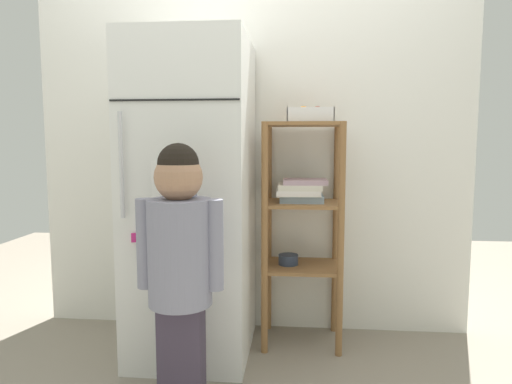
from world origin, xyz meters
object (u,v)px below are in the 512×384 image
object	(u,v)px
child_standing	(180,251)
fruit_bin	(311,115)
refrigerator	(193,199)
pantry_shelf_unit	(301,210)

from	to	relation	value
child_standing	fruit_bin	xyz separation A→B (m)	(0.54, 0.68, 0.59)
refrigerator	fruit_bin	size ratio (longest dim) A/B	6.70
child_standing	pantry_shelf_unit	bearing A→B (deg)	54.62
child_standing	refrigerator	bearing A→B (deg)	97.60
child_standing	fruit_bin	size ratio (longest dim) A/B	4.56
fruit_bin	refrigerator	bearing A→B (deg)	-168.05
pantry_shelf_unit	child_standing	bearing A→B (deg)	-125.38
child_standing	fruit_bin	bearing A→B (deg)	51.41
pantry_shelf_unit	fruit_bin	xyz separation A→B (m)	(0.04, -0.02, 0.51)
refrigerator	pantry_shelf_unit	size ratio (longest dim) A/B	1.34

